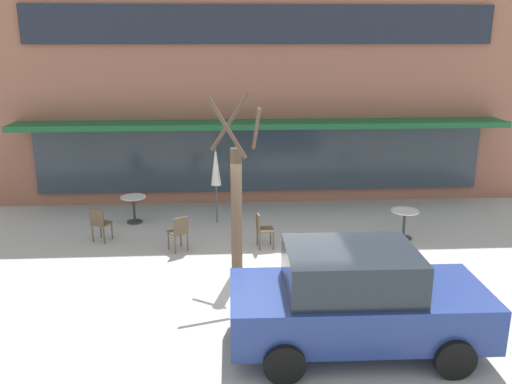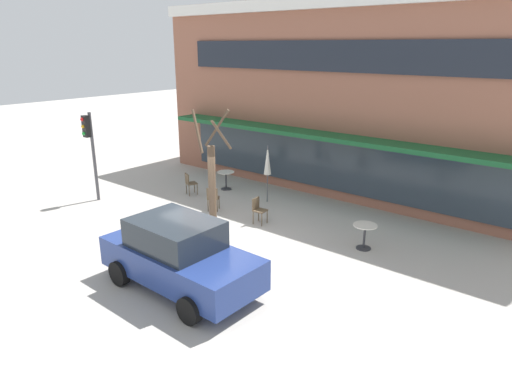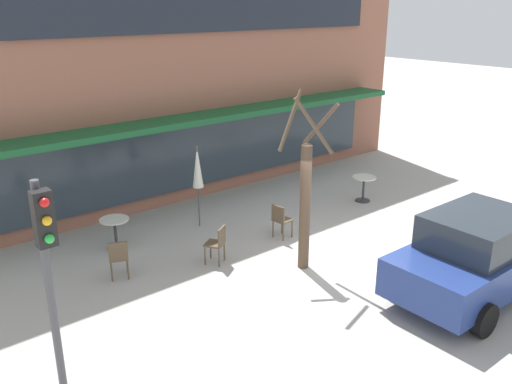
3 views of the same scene
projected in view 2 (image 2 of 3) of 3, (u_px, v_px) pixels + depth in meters
name	position (u px, v px, depth m)	size (l,w,h in m)	color
ground_plane	(219.00, 245.00, 13.74)	(80.00, 80.00, 0.00)	#ADA8A0
building_facade	(376.00, 94.00, 19.91)	(17.08, 9.10, 7.46)	#935B47
cafe_table_near_wall	(226.00, 177.00, 18.92)	(0.70, 0.70, 0.76)	#333338
cafe_table_streetside	(365.00, 232.00, 13.36)	(0.70, 0.70, 0.76)	#333338
patio_umbrella_green_folded	(268.00, 161.00, 17.06)	(0.28, 0.28, 2.20)	#4C4C51
cafe_chair_0	(213.00, 197.00, 16.43)	(0.55, 0.55, 0.89)	brown
cafe_chair_1	(190.00, 182.00, 18.23)	(0.53, 0.53, 0.89)	brown
cafe_chair_2	(258.00, 209.00, 15.29)	(0.44, 0.44, 0.89)	brown
parked_sedan	(179.00, 255.00, 11.10)	(4.22, 2.06, 1.76)	navy
street_tree	(212.00, 182.00, 14.24)	(1.09, 1.15, 3.91)	brown
traffic_light_pole	(90.00, 142.00, 17.01)	(0.26, 0.44, 3.40)	#47474C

